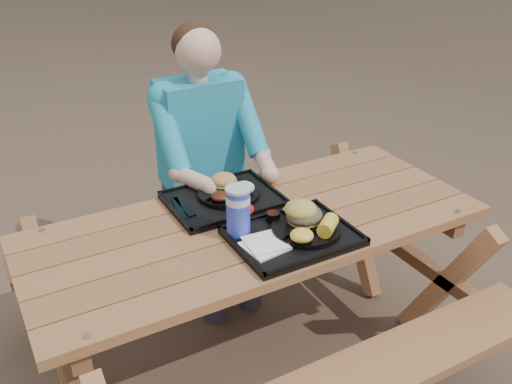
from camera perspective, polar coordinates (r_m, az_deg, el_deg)
ground at (r=2.71m, az=-0.00°, el=-16.73°), size 60.00×60.00×0.00m
picnic_table at (r=2.46m, az=-0.00°, el=-10.48°), size 1.80×1.49×0.75m
tray_near at (r=2.13m, az=3.68°, el=-4.51°), size 0.45×0.35×0.02m
tray_far at (r=2.38m, az=-3.27°, el=-0.84°), size 0.45×0.35×0.02m
plate_near at (r=2.14m, az=5.01°, el=-3.73°), size 0.26×0.26×0.02m
plate_far at (r=2.39m, az=-2.74°, el=-0.15°), size 0.26×0.26×0.02m
napkin_stack at (r=2.05m, az=0.83°, el=-5.36°), size 0.16×0.16×0.02m
soda_cup at (r=2.09m, az=-1.79°, el=-2.03°), size 0.09×0.09×0.18m
condiment_bbq at (r=2.20m, az=1.71°, el=-2.45°), size 0.06×0.06×0.03m
condiment_mustard at (r=2.24m, az=3.23°, el=-2.06°), size 0.05×0.05×0.03m
sandwich at (r=2.14m, az=4.89°, el=-1.40°), size 0.13×0.13×0.14m
mac_cheese at (r=2.05m, az=4.60°, el=-4.34°), size 0.09×0.09×0.04m
corn_cob at (r=2.10m, az=7.20°, el=-3.34°), size 0.14×0.14×0.06m
cutlery_far at (r=2.32m, az=-7.22°, el=-1.38°), size 0.03×0.18×0.01m
burger at (r=2.39m, az=-3.26°, el=1.49°), size 0.11×0.11×0.10m
baked_beans at (r=2.31m, az=-3.60°, el=-0.42°), size 0.08×0.08×0.03m
potato_salad at (r=2.36m, az=-1.19°, el=0.43°), size 0.09×0.09×0.05m
diner at (r=2.86m, az=-5.31°, el=1.60°), size 0.48×0.84×1.28m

